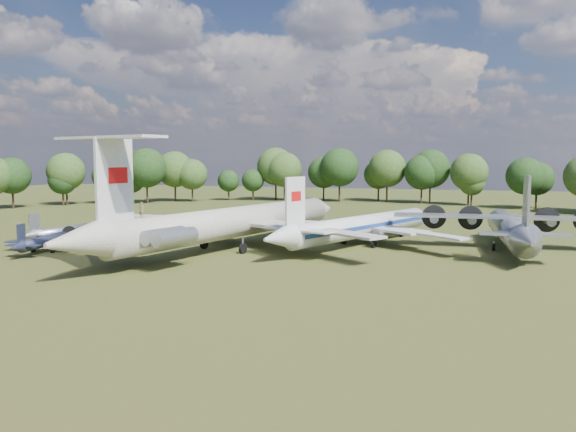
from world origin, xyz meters
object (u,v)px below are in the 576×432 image
(an12_transport, at_px, (511,234))
(small_prop_west, at_px, (44,244))
(small_prop_northwest, at_px, (65,234))
(person_on_il62, at_px, (142,210))
(il62_airliner, at_px, (234,228))
(tu104_jet, at_px, (363,230))

(an12_transport, relative_size, small_prop_west, 2.33)
(small_prop_northwest, bearing_deg, small_prop_west, -58.80)
(an12_transport, xyz_separation_m, person_on_il62, (-40.12, -24.44, 4.26))
(an12_transport, xyz_separation_m, small_prop_west, (-57.91, -18.93, -1.16))
(il62_airliner, bearing_deg, person_on_il62, -90.00)
(person_on_il62, bearing_deg, an12_transport, -152.13)
(tu104_jet, xyz_separation_m, small_prop_west, (-38.53, -17.56, -1.04))
(an12_transport, bearing_deg, small_prop_west, -164.47)
(small_prop_west, bearing_deg, il62_airliner, 14.49)
(tu104_jet, bearing_deg, small_prop_west, -131.09)
(il62_airliner, bearing_deg, tu104_jet, 44.01)
(tu104_jet, bearing_deg, small_prop_northwest, -142.89)
(small_prop_west, xyz_separation_m, small_prop_northwest, (-3.26, 8.14, 0.10))
(tu104_jet, xyz_separation_m, person_on_il62, (-20.74, -23.07, 4.39))
(person_on_il62, bearing_deg, il62_airliner, -110.87)
(an12_transport, distance_m, small_prop_west, 60.93)
(an12_transport, height_order, small_prop_west, an12_transport)
(il62_airliner, height_order, person_on_il62, person_on_il62)
(il62_airliner, distance_m, an12_transport, 36.64)
(il62_airliner, bearing_deg, small_prop_west, -139.64)
(tu104_jet, relative_size, small_prop_northwest, 2.65)
(person_on_il62, bearing_deg, small_prop_northwest, -36.44)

